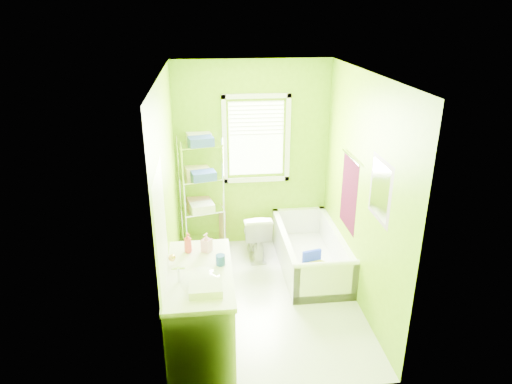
{
  "coord_description": "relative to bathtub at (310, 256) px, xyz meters",
  "views": [
    {
      "loc": [
        -0.64,
        -4.5,
        3.21
      ],
      "look_at": [
        -0.09,
        0.25,
        1.26
      ],
      "focal_mm": 32.0,
      "sensor_mm": 36.0,
      "label": 1
    }
  ],
  "objects": [
    {
      "name": "door",
      "position": [
        -1.71,
        -1.6,
        0.83
      ],
      "size": [
        0.09,
        0.8,
        2.0
      ],
      "color": "white",
      "rests_on": "ground"
    },
    {
      "name": "bathtub",
      "position": [
        0.0,
        0.0,
        0.0
      ],
      "size": [
        0.76,
        1.64,
        0.53
      ],
      "color": "white",
      "rests_on": "ground"
    },
    {
      "name": "right_wall_decor",
      "position": [
        0.37,
        -0.62,
        1.15
      ],
      "size": [
        0.04,
        1.48,
        1.17
      ],
      "color": "#3C0619",
      "rests_on": "ground"
    },
    {
      "name": "window",
      "position": [
        -0.62,
        0.82,
        1.45
      ],
      "size": [
        0.92,
        0.05,
        1.22
      ],
      "color": "white",
      "rests_on": "ground"
    },
    {
      "name": "wire_shelf_unit",
      "position": [
        -1.37,
        0.67,
        0.85
      ],
      "size": [
        0.62,
        0.5,
        1.67
      ],
      "color": "silver",
      "rests_on": "ground"
    },
    {
      "name": "ground",
      "position": [
        -0.67,
        -0.61,
        -0.17
      ],
      "size": [
        2.9,
        2.9,
        0.0
      ],
      "primitive_type": "plane",
      "color": "silver",
      "rests_on": "ground"
    },
    {
      "name": "toilet",
      "position": [
        -0.67,
        0.4,
        0.17
      ],
      "size": [
        0.38,
        0.66,
        0.67
      ],
      "primitive_type": "imported",
      "rotation": [
        0.0,
        0.0,
        3.16
      ],
      "color": "white",
      "rests_on": "ground"
    },
    {
      "name": "room_envelope",
      "position": [
        -0.67,
        -0.61,
        1.38
      ],
      "size": [
        2.14,
        2.94,
        2.62
      ],
      "color": "#6DA007",
      "rests_on": "ground"
    },
    {
      "name": "vanity",
      "position": [
        -1.42,
        -1.42,
        0.32
      ],
      "size": [
        0.63,
        1.22,
        1.13
      ],
      "color": "white",
      "rests_on": "ground"
    }
  ]
}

